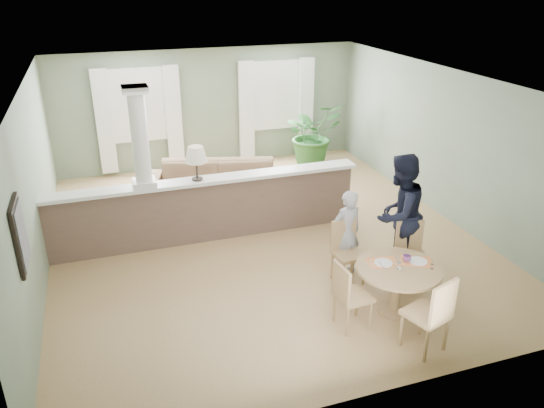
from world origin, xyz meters
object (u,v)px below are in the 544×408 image
object	(u,v)px
sofa	(217,186)
chair_side	(349,293)
child_person	(346,233)
man_person	(398,214)
chair_far_man	(410,250)
chair_near	(432,312)
houseplant	(313,134)
dining_table	(398,276)
chair_far_boy	(346,248)

from	to	relation	value
sofa	chair_side	world-z (taller)	chair_side
chair_side	child_person	size ratio (longest dim) A/B	0.68
child_person	man_person	size ratio (longest dim) A/B	0.72
chair_far_man	chair_near	bearing A→B (deg)	-95.99
houseplant	chair_near	bearing A→B (deg)	-100.72
dining_table	chair_far_boy	world-z (taller)	chair_far_boy
chair_side	child_person	xyz separation A→B (m)	(0.56, 1.24, 0.17)
sofa	chair_near	bearing A→B (deg)	-58.70
houseplant	man_person	distance (m)	4.97
chair_side	man_person	world-z (taller)	man_person
chair_side	sofa	bearing A→B (deg)	4.87
chair_far_boy	man_person	world-z (taller)	man_person
dining_table	child_person	world-z (taller)	child_person
dining_table	man_person	bearing A→B (deg)	60.82
sofa	man_person	bearing A→B (deg)	-42.34
chair_side	child_person	distance (m)	1.37
chair_far_man	chair_side	bearing A→B (deg)	-134.40
houseplant	chair_near	world-z (taller)	houseplant
dining_table	chair_side	bearing A→B (deg)	-171.62
sofa	chair_side	size ratio (longest dim) A/B	3.13
sofa	houseplant	size ratio (longest dim) A/B	1.93
chair_far_boy	chair_side	bearing A→B (deg)	-118.13
chair_far_boy	child_person	size ratio (longest dim) A/B	0.69
sofa	chair_near	size ratio (longest dim) A/B	2.83
chair_near	man_person	bearing A→B (deg)	-126.45
sofa	chair_side	bearing A→B (deg)	-65.13
houseplant	chair_far_boy	world-z (taller)	houseplant
houseplant	chair_far_man	bearing A→B (deg)	-96.97
chair_far_man	man_person	xyz separation A→B (m)	(-0.03, 0.35, 0.42)
sofa	chair_side	xyz separation A→B (m)	(0.69, -4.33, 0.09)
dining_table	chair_far_man	distance (m)	0.84
chair_near	dining_table	bearing A→B (deg)	-112.37
sofa	chair_far_man	bearing A→B (deg)	-44.55
chair_far_boy	child_person	xyz separation A→B (m)	(0.07, 0.16, 0.16)
chair_far_boy	chair_far_man	bearing A→B (deg)	-25.20
chair_near	child_person	world-z (taller)	child_person
sofa	dining_table	xyz separation A→B (m)	(1.48, -4.21, 0.12)
dining_table	chair_near	distance (m)	0.87
sofa	chair_far_boy	world-z (taller)	chair_far_boy
chair_near	chair_far_boy	bearing A→B (deg)	-101.23
chair_far_boy	chair_far_man	world-z (taller)	same
sofa	chair_near	xyz separation A→B (m)	(1.41, -5.08, 0.14)
dining_table	houseplant	bearing A→B (deg)	78.33
chair_near	chair_side	distance (m)	1.04
sofa	dining_table	distance (m)	4.46
sofa	child_person	bearing A→B (deg)	-52.13
chair_side	houseplant	bearing A→B (deg)	-22.64
man_person	houseplant	bearing A→B (deg)	-122.16
chair_side	child_person	world-z (taller)	child_person
chair_far_man	chair_near	world-z (taller)	chair_near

